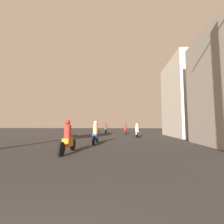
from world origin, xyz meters
The scene contains 6 objects.
motorcycle_orange centered at (-1.68, 6.79, 0.63)m, with size 0.60×2.09×1.56m.
motorcycle_blue centered at (-1.04, 10.41, 0.63)m, with size 0.60×2.00×1.60m.
motorcycle_silver centered at (2.39, 15.73, 0.60)m, with size 0.60×2.01×1.48m.
motorcycle_red centered at (1.29, 20.97, 0.62)m, with size 0.60×2.09×1.53m.
motorcycle_green centered at (-1.80, 23.96, 0.64)m, with size 0.60×1.98×1.58m.
building_right_far centered at (8.80, 17.50, 4.36)m, with size 4.91×7.01×8.72m.
Camera 1 is at (0.88, -0.14, 1.32)m, focal length 24.00 mm.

